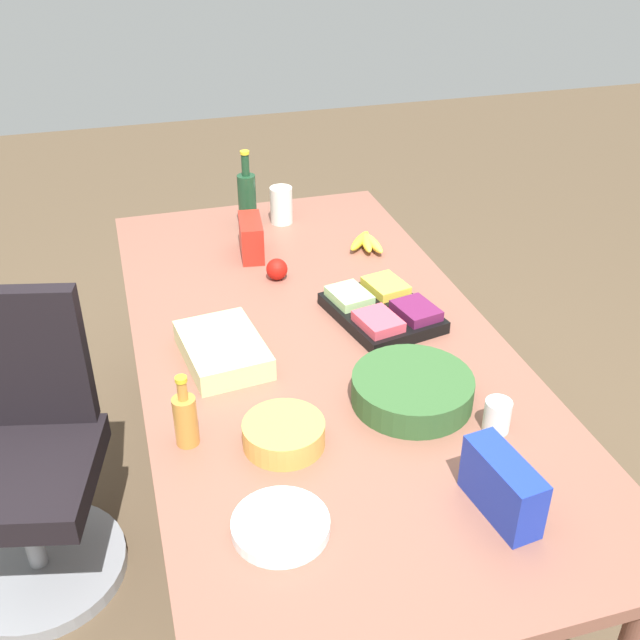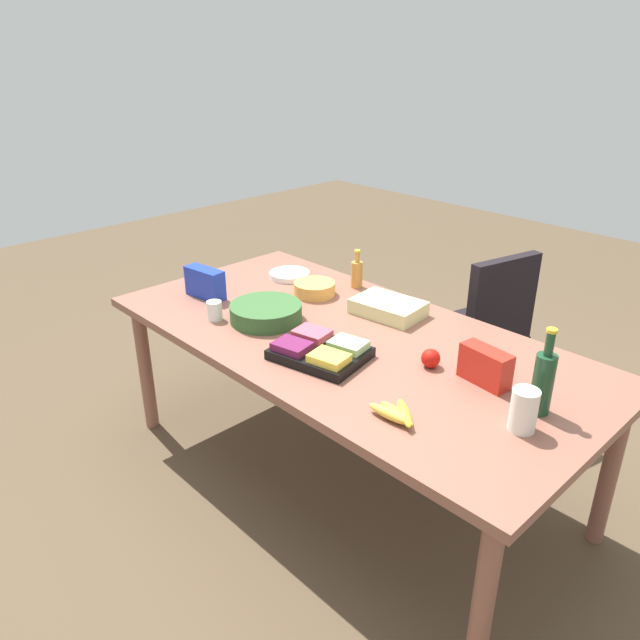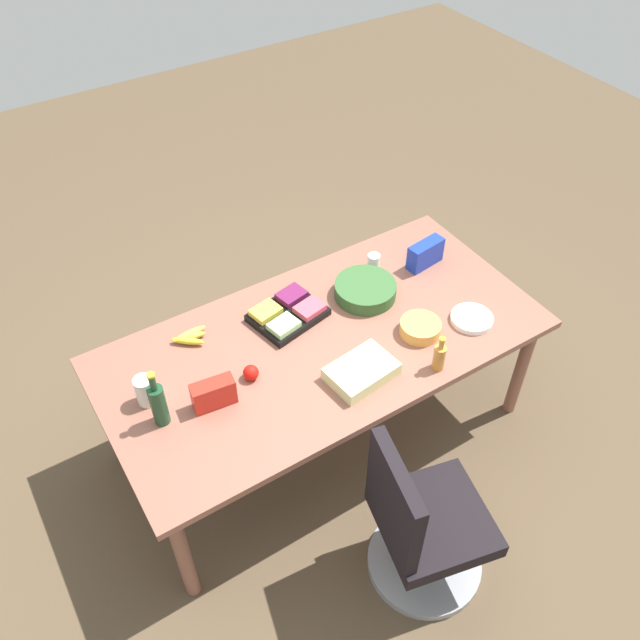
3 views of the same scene
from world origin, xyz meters
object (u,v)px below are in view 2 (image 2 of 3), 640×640
Objects in this scene: apple_red at (431,358)px; banana_bunch at (397,413)px; chip_bag_red at (485,366)px; conference_table at (347,349)px; office_chair at (472,351)px; chip_bowl at (314,289)px; salad_bowl at (266,313)px; fruit_platter at (320,351)px; wine_bottle at (543,381)px; dressing_bottle at (357,273)px; chip_bag_blue at (205,283)px; paper_plate_stack at (290,275)px; mayo_jar at (524,410)px; paper_cup at (214,311)px; sheet_cake at (388,308)px.

apple_red is 0.41m from banana_bunch.
banana_bunch is at bearing 81.15° from chip_bag_red.
office_chair reaches higher than conference_table.
banana_bunch is (-1.02, 0.58, -0.01)m from chip_bowl.
salad_bowl reaches higher than fruit_platter.
chip_bag_red is at bearing -8.59° from wine_bottle.
apple_red is 0.90m from dressing_bottle.
conference_table is at bearing -166.39° from chip_bag_blue.
chip_bowl reaches higher than conference_table.
chip_bag_red is (-0.57, 0.87, 0.46)m from office_chair.
salad_bowl is 0.61m from dressing_bottle.
paper_plate_stack is at bearing -52.01° from salad_bowl.
salad_bowl is at bearing 23.11° from conference_table.
mayo_jar is at bearing 173.57° from conference_table.
wine_bottle reaches higher than chip_bag_blue.
salad_bowl is 0.58m from paper_plate_stack.
apple_red is at bearing -69.19° from banana_bunch.
conference_table is 0.91m from mayo_jar.
chip_bag_blue is at bearing 80.85° from paper_plate_stack.
apple_red is 1.03m from paper_cup.
office_chair reaches higher than fruit_platter.
chip_bag_blue is at bearing 7.95° from wine_bottle.
apple_red is at bearing 166.97° from paper_plate_stack.
chip_bowl is 1.34m from wine_bottle.
dressing_bottle is at bearing -40.67° from banana_bunch.
apple_red is 1.18m from paper_plate_stack.
mayo_jar is at bearing -176.82° from chip_bag_blue.
wine_bottle reaches higher than paper_plate_stack.
salad_bowl is 1.66× the size of chip_bag_red.
chip_bag_red is (-0.64, -0.08, 0.14)m from conference_table.
mayo_jar is 0.74× the size of dressing_bottle.
chip_bag_blue is at bearing 13.61° from conference_table.
banana_bunch is at bearing 153.31° from paper_plate_stack.
chip_bowl is 0.55m from chip_bag_blue.
fruit_platter is at bearing 18.50° from wine_bottle.
salad_bowl reaches higher than chip_bowl.
conference_table is at bearing 153.74° from chip_bowl.
banana_bunch is at bearing 173.38° from chip_bag_blue.
apple_red is at bearing 1.20° from wine_bottle.
banana_bunch is (-1.11, 0.03, -0.02)m from paper_cup.
salad_bowl is at bearing 101.23° from chip_bowl.
sheet_cake is 0.43m from chip_bowl.
paper_cup is (0.61, 0.09, 0.01)m from fruit_platter.
sheet_cake is 0.54m from fruit_platter.
wine_bottle is at bearing 132.00° from office_chair.
salad_bowl is (-0.08, 0.38, 0.01)m from chip_bowl.
mayo_jar is 0.45× the size of salad_bowl.
apple_red reaches higher than banana_bunch.
dressing_bottle reaches higher than paper_plate_stack.
banana_bunch is at bearing 110.81° from apple_red.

